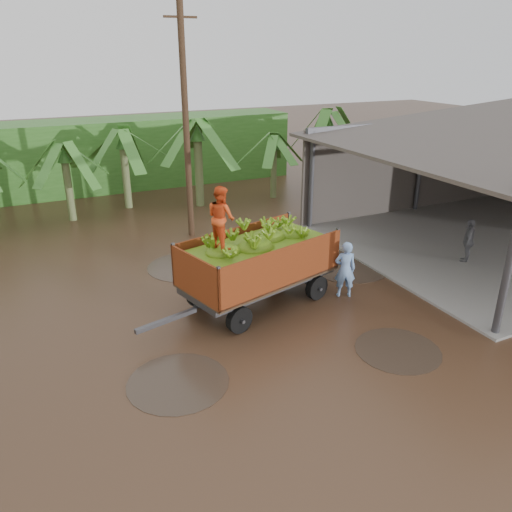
{
  "coord_description": "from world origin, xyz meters",
  "views": [
    {
      "loc": [
        -5.19,
        -11.23,
        6.89
      ],
      "look_at": [
        0.63,
        1.06,
        1.27
      ],
      "focal_mm": 35.0,
      "sensor_mm": 36.0,
      "label": 1
    }
  ],
  "objects_px": {
    "man_grey": "(468,241)",
    "banana_trailer": "(258,260)",
    "man_blue": "(345,269)",
    "utility_pole": "(186,124)"
  },
  "relations": [
    {
      "from": "banana_trailer",
      "to": "man_blue",
      "type": "bearing_deg",
      "value": -30.26
    },
    {
      "from": "banana_trailer",
      "to": "man_blue",
      "type": "distance_m",
      "value": 2.68
    },
    {
      "from": "man_grey",
      "to": "utility_pole",
      "type": "bearing_deg",
      "value": -76.51
    },
    {
      "from": "utility_pole",
      "to": "banana_trailer",
      "type": "bearing_deg",
      "value": -91.08
    },
    {
      "from": "banana_trailer",
      "to": "utility_pole",
      "type": "xyz_separation_m",
      "value": [
        0.12,
        6.45,
        3.0
      ]
    },
    {
      "from": "man_grey",
      "to": "utility_pole",
      "type": "height_order",
      "value": "utility_pole"
    },
    {
      "from": "banana_trailer",
      "to": "man_grey",
      "type": "xyz_separation_m",
      "value": [
        7.88,
        -0.39,
        -0.56
      ]
    },
    {
      "from": "banana_trailer",
      "to": "man_grey",
      "type": "height_order",
      "value": "banana_trailer"
    },
    {
      "from": "banana_trailer",
      "to": "man_grey",
      "type": "bearing_deg",
      "value": -17.84
    },
    {
      "from": "man_grey",
      "to": "banana_trailer",
      "type": "bearing_deg",
      "value": -37.94
    }
  ]
}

